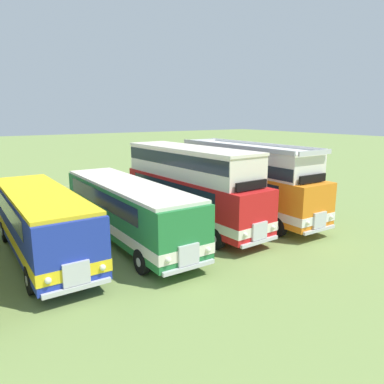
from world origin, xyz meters
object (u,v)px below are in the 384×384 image
at_px(bus_fourth_in_row, 41,219).
at_px(bus_sixth_in_row, 191,184).
at_px(bus_seventh_in_row, 245,179).
at_px(bus_fifth_in_row, 127,207).

xyz_separation_m(bus_fourth_in_row, bus_sixth_in_row, (7.96, 0.10, 0.72)).
bearing_deg(bus_sixth_in_row, bus_fourth_in_row, -179.28).
height_order(bus_fourth_in_row, bus_seventh_in_row, bus_seventh_in_row).
distance_m(bus_fourth_in_row, bus_seventh_in_row, 11.97).
height_order(bus_fourth_in_row, bus_fifth_in_row, same).
bearing_deg(bus_sixth_in_row, bus_fifth_in_row, -176.19).
bearing_deg(bus_fourth_in_row, bus_seventh_in_row, 0.19).
distance_m(bus_fourth_in_row, bus_fifth_in_row, 3.99).
bearing_deg(bus_sixth_in_row, bus_seventh_in_row, -0.86).
bearing_deg(bus_fifth_in_row, bus_fourth_in_row, 177.62).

